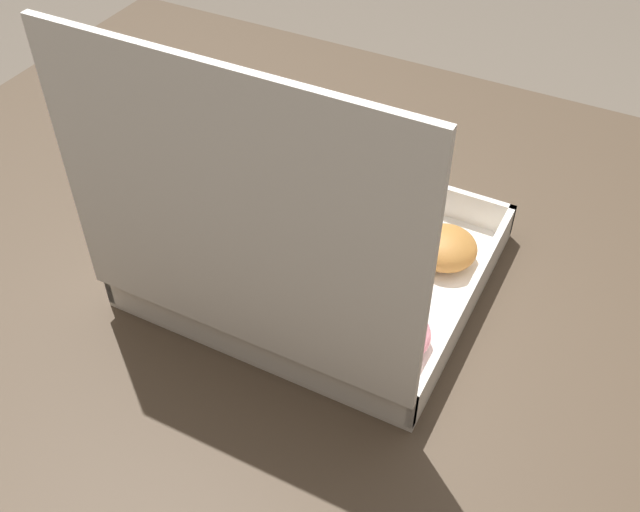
# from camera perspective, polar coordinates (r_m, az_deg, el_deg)

# --- Properties ---
(dining_table) EXTENTS (1.23, 0.90, 0.78)m
(dining_table) POSITION_cam_1_polar(r_m,az_deg,el_deg) (0.97, 0.54, -3.13)
(dining_table) COLOR #4C3D2D
(dining_table) RESTS_ON ground_plane
(donut_box) EXTENTS (0.36, 0.32, 0.34)m
(donut_box) POSITION_cam_1_polar(r_m,az_deg,el_deg) (0.79, -0.93, 0.44)
(donut_box) COLOR silver
(donut_box) RESTS_ON dining_table
(coffee_mug) EXTENTS (0.09, 0.09, 0.10)m
(coffee_mug) POSITION_cam_1_polar(r_m,az_deg,el_deg) (1.01, -12.20, 9.21)
(coffee_mug) COLOR #232328
(coffee_mug) RESTS_ON dining_table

